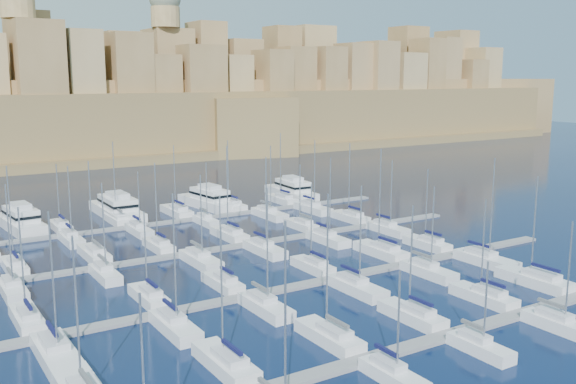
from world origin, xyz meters
TOP-DOWN VIEW (x-y plane):
  - ground at (0.00, 0.00)m, footprint 600.00×600.00m
  - pontoon_near at (0.00, -34.00)m, footprint 84.00×2.00m
  - pontoon_mid_near at (0.00, -12.00)m, footprint 84.00×2.00m
  - pontoon_mid_far at (0.00, 10.00)m, footprint 84.00×2.00m
  - pontoon_far at (0.00, 32.00)m, footprint 84.00×2.00m
  - sailboat_1 at (-23.56, -28.43)m, footprint 2.81×9.37m
  - sailboat_2 at (-11.69, -28.54)m, footprint 2.74×9.15m
  - sailboat_3 at (-0.32, -28.64)m, footprint 2.68×8.95m
  - sailboat_4 at (11.35, -28.65)m, footprint 2.68×8.92m
  - sailboat_5 at (21.99, -27.86)m, footprint 3.16×10.53m
  - sailboat_8 at (-11.97, -38.63)m, footprint 2.24×7.45m
  - sailboat_9 at (-0.60, -38.50)m, footprint 2.16×7.19m
  - sailboat_10 at (11.27, -39.15)m, footprint 2.55×8.52m
  - sailboat_12 at (-37.13, -6.76)m, footprint 2.61×8.69m
  - sailboat_13 at (-23.19, -6.92)m, footprint 2.51×8.38m
  - sailboat_14 at (-13.21, -7.02)m, footprint 2.45×8.18m
  - sailboat_15 at (0.92, -7.03)m, footprint 2.44×8.14m
  - sailboat_16 at (14.20, -6.10)m, footprint 3.01×10.04m
  - sailboat_17 at (23.28, -6.74)m, footprint 2.62×8.74m
  - sailboat_18 at (-36.53, -18.07)m, footprint 3.12×10.39m
  - sailboat_19 at (-24.13, -17.41)m, footprint 2.71×9.04m
  - sailboat_20 at (-12.90, -17.40)m, footprint 2.71×9.03m
  - sailboat_21 at (0.37, -17.62)m, footprint 2.84×9.48m
  - sailboat_22 at (13.03, -17.36)m, footprint 2.68×8.94m
  - sailboat_23 at (23.91, -17.96)m, footprint 3.05×10.17m
  - sailboat_24 at (-34.81, 15.22)m, footprint 2.60×8.66m
  - sailboat_25 at (-23.53, 15.58)m, footprint 2.82×9.40m
  - sailboat_26 at (-13.51, 15.09)m, footprint 2.52×8.40m
  - sailboat_27 at (-0.69, 15.66)m, footprint 2.86×9.55m
  - sailboat_28 at (13.42, 14.97)m, footprint 2.44×8.14m
  - sailboat_29 at (24.92, 15.47)m, footprint 2.75×9.16m
  - sailboat_30 at (-36.77, 4.77)m, footprint 2.61×8.68m
  - sailboat_31 at (-25.02, 5.03)m, footprint 2.45×8.15m
  - sailboat_32 at (-11.24, 4.27)m, footprint 2.91×9.69m
  - sailboat_33 at (-0.37, 4.42)m, footprint 2.82×9.40m
  - sailboat_34 at (11.72, 4.53)m, footprint 2.75×9.18m
  - sailboat_35 at (24.78, 4.51)m, footprint 2.76×9.22m
  - sailboat_37 at (-23.54, 37.12)m, footprint 2.54×8.46m
  - sailboat_38 at (-13.22, 37.37)m, footprint 2.69×8.96m
  - sailboat_39 at (-1.01, 38.03)m, footprint 3.09×10.31m
  - sailboat_40 at (10.76, 37.98)m, footprint 3.06×10.21m
  - sailboat_41 at (23.22, 37.60)m, footprint 2.83×9.43m
  - sailboat_43 at (-24.20, 26.83)m, footprint 2.57×8.56m
  - sailboat_44 at (-12.62, 26.92)m, footprint 2.51×8.38m
  - sailboat_45 at (0.37, 27.31)m, footprint 2.28×7.59m
  - sailboat_46 at (13.34, 26.24)m, footprint 2.93×9.75m
  - sailboat_47 at (23.48, 26.13)m, footprint 2.99×9.98m
  - motor_yacht_a at (-29.43, 41.39)m, footprint 6.46×16.81m
  - motor_yacht_b at (-11.48, 42.68)m, footprint 5.75×19.13m
  - motor_yacht_c at (7.55, 41.47)m, footprint 6.97×17.08m
  - motor_yacht_d at (28.33, 41.61)m, footprint 6.14×17.18m
  - fortified_city at (-0.19, 155.26)m, footprint 460.00×108.95m

SIDE VIEW (x-z plane):
  - ground at x=0.00m, z-range 0.00..0.00m
  - pontoon_near at x=0.00m, z-range 0.00..0.40m
  - pontoon_mid_near at x=0.00m, z-range 0.00..0.40m
  - pontoon_mid_far at x=0.00m, z-range 0.00..0.40m
  - pontoon_far at x=0.00m, z-range 0.00..0.40m
  - sailboat_9 at x=-0.60m, z-range -4.24..5.62m
  - sailboat_8 at x=-11.97m, z-range -4.71..6.12m
  - sailboat_44 at x=-12.62m, z-range -4.98..6.41m
  - sailboat_13 at x=-23.19m, z-range -5.00..6.43m
  - sailboat_45 at x=0.37m, z-range -5.27..6.70m
  - sailboat_28 at x=13.42m, z-range -5.27..6.71m
  - sailboat_37 at x=-23.54m, z-range -5.37..6.81m
  - sailboat_14 at x=-13.21m, z-range -5.51..6.96m
  - sailboat_15 at x=0.92m, z-range -5.63..7.09m
  - sailboat_10 at x=11.27m, z-range -5.52..6.97m
  - sailboat_43 at x=-24.20m, z-range -5.85..7.31m
  - sailboat_17 at x=23.28m, z-range -5.79..7.25m
  - sailboat_22 at x=13.03m, z-range -5.70..7.16m
  - sailboat_4 at x=11.35m, z-range -5.76..7.22m
  - sailboat_31 at x=-25.02m, z-range -6.07..7.53m
  - sailboat_12 at x=-37.13m, z-range -6.02..7.49m
  - sailboat_3 at x=-0.32m, z-range -5.99..7.46m
  - sailboat_35 at x=24.78m, z-range -5.86..7.33m
  - sailboat_26 at x=-13.51m, z-range -6.34..7.82m
  - sailboat_1 at x=-23.56m, z-range -6.24..7.73m
  - sailboat_30 at x=-36.77m, z-range -6.50..7.99m
  - sailboat_32 at x=-11.24m, z-range -6.09..7.59m
  - sailboat_21 at x=0.37m, z-range -6.34..7.84m
  - sailboat_34 at x=11.72m, z-range -6.53..8.03m
  - sailboat_46 at x=13.34m, z-range -6.44..7.95m
  - sailboat_20 at x=-12.90m, z-range -6.78..8.28m
  - sailboat_24 at x=-34.81m, z-range -6.87..8.38m
  - sailboat_29 at x=24.92m, z-range -6.81..8.32m
  - sailboat_25 at x=-23.53m, z-range -6.78..8.29m
  - sailboat_39 at x=-1.01m, z-range -6.32..7.83m
  - sailboat_38 at x=-13.22m, z-range -7.02..8.54m
  - sailboat_19 at x=-24.13m, z-range -7.01..8.53m
  - sailboat_40 at x=10.76m, z-range -6.49..8.01m
  - sailboat_33 at x=-0.37m, z-range -6.96..8.48m
  - sailboat_41 at x=23.22m, z-range -6.96..8.48m
  - sailboat_47 at x=23.48m, z-range -6.71..8.23m
  - sailboat_2 at x=-11.69m, z-range -7.17..8.69m
  - sailboat_5 at x=21.99m, z-range -6.62..8.15m
  - sailboat_27 at x=-0.69m, z-range -7.22..8.75m
  - sailboat_18 at x=-36.53m, z-range -6.84..8.37m
  - sailboat_23 at x=23.91m, z-range -7.25..8.79m
  - sailboat_16 at x=14.20m, z-range -7.57..9.12m
  - motor_yacht_c at x=7.55m, z-range -0.90..4.35m
  - motor_yacht_a at x=-29.43m, z-range -0.90..4.35m
  - motor_yacht_b at x=-11.48m, z-range -0.90..4.35m
  - motor_yacht_d at x=28.33m, z-range -0.90..4.35m
  - fortified_city at x=-0.19m, z-range -15.02..44.50m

